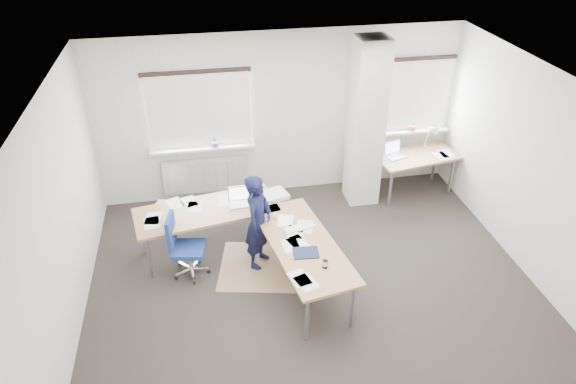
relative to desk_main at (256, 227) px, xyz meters
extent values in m
plane|color=#2A2622|center=(0.69, -0.47, -0.69)|extent=(6.00, 6.00, 0.00)
cube|color=#BCB7AC|center=(0.69, 2.03, 0.71)|extent=(6.00, 0.04, 2.80)
cube|color=#BCB7AC|center=(0.69, -2.97, 0.71)|extent=(6.00, 0.04, 2.80)
cube|color=#BCB7AC|center=(-2.31, -0.47, 0.71)|extent=(0.04, 5.00, 2.80)
cube|color=#BCB7AC|center=(3.69, -0.47, 0.71)|extent=(0.04, 5.00, 2.80)
cube|color=white|center=(0.69, -0.47, 2.11)|extent=(6.00, 5.00, 0.04)
cube|color=#BCB7AC|center=(1.99, 1.48, 0.70)|extent=(0.50, 0.50, 2.78)
cube|color=white|center=(-0.61, 2.00, 0.91)|extent=(1.60, 0.04, 1.20)
cube|color=white|center=(-0.61, 1.96, 0.91)|extent=(1.60, 0.02, 1.20)
cube|color=white|center=(-0.61, 1.93, 0.29)|extent=(1.70, 0.20, 0.04)
cube|color=white|center=(2.99, 2.00, 0.91)|extent=(1.20, 0.04, 1.20)
cube|color=white|center=(2.99, 1.96, 0.91)|extent=(1.20, 0.02, 1.20)
cube|color=white|center=(2.99, 1.93, 0.29)|extent=(1.30, 0.20, 0.04)
cube|color=silver|center=(-0.61, 1.95, -0.24)|extent=(1.40, 0.10, 0.60)
cylinder|color=#81408D|center=(-0.41, 1.91, 0.35)|extent=(0.12, 0.12, 0.08)
imported|color=#255C25|center=(-0.41, 1.91, 0.39)|extent=(0.09, 0.06, 0.17)
cylinder|color=#9F523D|center=(2.99, 1.91, 0.35)|extent=(0.12, 0.12, 0.08)
imported|color=#255C25|center=(2.99, 1.91, 0.39)|extent=(0.09, 0.07, 0.17)
cube|color=#977652|center=(0.12, -0.04, -0.69)|extent=(1.50, 1.35, 0.01)
cube|color=white|center=(-1.23, 1.37, -0.55)|extent=(0.56, 0.48, 0.29)
cube|color=olive|center=(-0.65, 0.49, 0.02)|extent=(2.11, 1.14, 0.04)
cube|color=olive|center=(0.55, -0.52, 0.02)|extent=(1.14, 2.11, 0.04)
cylinder|color=gray|center=(-1.48, 0.04, -0.35)|extent=(0.05, 0.05, 0.69)
cylinder|color=gray|center=(-1.58, 0.63, -0.35)|extent=(0.05, 0.05, 0.69)
cylinder|color=gray|center=(0.19, 0.94, -0.35)|extent=(0.05, 0.05, 0.69)
cylinder|color=gray|center=(0.41, -1.46, -0.35)|extent=(0.05, 0.05, 0.69)
cylinder|color=gray|center=(1.00, -1.35, -0.35)|extent=(0.05, 0.05, 0.69)
cylinder|color=gray|center=(0.69, 0.42, -0.35)|extent=(0.05, 0.05, 0.69)
cube|color=#B7B7BC|center=(-0.15, 0.53, 0.05)|extent=(0.34, 0.24, 0.01)
cube|color=#B7B7BC|center=(-0.15, 0.65, 0.16)|extent=(0.33, 0.05, 0.22)
cube|color=silver|center=(-0.15, 0.65, 0.16)|extent=(0.29, 0.04, 0.19)
cube|color=white|center=(0.58, -0.20, 0.05)|extent=(0.46, 0.25, 0.02)
cube|color=#151C3A|center=(0.54, -0.74, 0.05)|extent=(0.34, 0.27, 0.01)
cube|color=silver|center=(0.32, 0.62, 0.07)|extent=(0.52, 0.44, 0.07)
imported|color=white|center=(0.29, 0.07, 0.07)|extent=(0.08, 0.08, 0.07)
cylinder|color=silver|center=(0.71, -1.04, 0.09)|extent=(0.07, 0.07, 0.10)
cube|color=olive|center=(2.94, 1.50, 0.02)|extent=(1.50, 0.93, 0.04)
cylinder|color=gray|center=(2.40, 1.15, -0.35)|extent=(0.05, 0.05, 0.69)
cylinder|color=gray|center=(3.58, 1.35, -0.35)|extent=(0.05, 0.05, 0.69)
cylinder|color=gray|center=(2.31, 1.64, -0.35)|extent=(0.05, 0.05, 0.69)
cylinder|color=gray|center=(3.49, 1.85, -0.35)|extent=(0.05, 0.05, 0.69)
cube|color=#B7B7BC|center=(2.58, 1.52, 0.05)|extent=(0.39, 0.32, 0.01)
cube|color=#B7B7BC|center=(2.55, 1.63, 0.16)|extent=(0.33, 0.14, 0.22)
cube|color=silver|center=(2.55, 1.63, 0.16)|extent=(0.28, 0.12, 0.19)
cylinder|color=silver|center=(3.22, 1.75, 0.05)|extent=(0.10, 0.10, 0.02)
cylinder|color=silver|center=(3.22, 1.75, 0.24)|extent=(0.02, 0.16, 0.38)
cylinder|color=silver|center=(3.22, 1.63, 0.46)|extent=(0.02, 0.29, 0.13)
cone|color=silver|center=(3.22, 1.49, 0.44)|extent=(0.14, 0.16, 0.17)
cube|color=navy|center=(-0.93, 0.01, -0.27)|extent=(0.49, 0.49, 0.07)
cube|color=navy|center=(-1.13, 0.05, 0.04)|extent=(0.12, 0.37, 0.46)
cylinder|color=silver|center=(-0.93, 0.01, -0.44)|extent=(0.06, 0.06, 0.31)
cylinder|color=black|center=(-0.69, -0.03, -0.66)|extent=(0.06, 0.04, 0.06)
cylinder|color=black|center=(-0.81, 0.22, -0.66)|extent=(0.05, 0.06, 0.06)
cylinder|color=black|center=(-1.09, 0.19, -0.66)|extent=(0.06, 0.06, 0.06)
cylinder|color=black|center=(-1.14, -0.09, -0.66)|extent=(0.06, 0.05, 0.06)
cylinder|color=black|center=(-0.90, -0.23, -0.66)|extent=(0.03, 0.06, 0.06)
imported|color=black|center=(0.05, 0.07, 0.03)|extent=(0.56, 0.63, 1.44)
camera|label=1|loc=(-0.61, -5.67, 4.11)|focal=32.00mm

